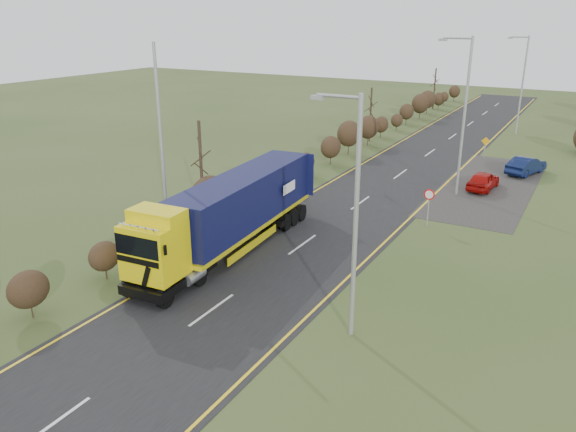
# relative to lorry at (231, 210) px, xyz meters

# --- Properties ---
(ground) EXTENTS (160.00, 160.00, 0.00)m
(ground) POSITION_rel_lorry_xyz_m (2.80, -1.58, -2.21)
(ground) COLOR #34471E
(ground) RESTS_ON ground
(road) EXTENTS (8.00, 120.00, 0.02)m
(road) POSITION_rel_lorry_xyz_m (2.80, 8.42, -2.20)
(road) COLOR black
(road) RESTS_ON ground
(layby) EXTENTS (6.00, 18.00, 0.02)m
(layby) POSITION_rel_lorry_xyz_m (9.30, 18.42, -2.19)
(layby) COLOR #2A2725
(layby) RESTS_ON ground
(lane_markings) EXTENTS (7.52, 116.00, 0.01)m
(lane_markings) POSITION_rel_lorry_xyz_m (2.80, 8.11, -2.18)
(lane_markings) COLOR yellow
(lane_markings) RESTS_ON road
(hedgerow) EXTENTS (2.24, 102.04, 6.05)m
(hedgerow) POSITION_rel_lorry_xyz_m (-3.20, 6.31, -0.59)
(hedgerow) COLOR black
(hedgerow) RESTS_ON ground
(lorry) EXTENTS (3.14, 14.08, 3.89)m
(lorry) POSITION_rel_lorry_xyz_m (0.00, 0.00, 0.00)
(lorry) COLOR black
(lorry) RESTS_ON ground
(car_red_hatchback) EXTENTS (1.84, 3.88, 1.28)m
(car_red_hatchback) POSITION_rel_lorry_xyz_m (9.06, 17.44, -1.57)
(car_red_hatchback) COLOR #A10B08
(car_red_hatchback) RESTS_ON ground
(car_blue_sedan) EXTENTS (2.63, 4.28, 1.33)m
(car_blue_sedan) POSITION_rel_lorry_xyz_m (11.09, 23.14, -1.54)
(car_blue_sedan) COLOR #0A1439
(car_blue_sedan) RESTS_ON ground
(streetlight_near) EXTENTS (1.93, 0.18, 9.10)m
(streetlight_near) POSITION_rel_lorry_xyz_m (8.43, -4.44, 2.81)
(streetlight_near) COLOR #A0A4A5
(streetlight_near) RESTS_ON ground
(streetlight_mid) EXTENTS (2.18, 0.21, 10.28)m
(streetlight_mid) POSITION_rel_lorry_xyz_m (7.60, 15.39, 3.50)
(streetlight_mid) COLOR #A0A4A5
(streetlight_mid) RESTS_ON ground
(streetlight_far) EXTENTS (2.04, 0.19, 9.59)m
(streetlight_far) POSITION_rel_lorry_xyz_m (7.95, 38.92, 3.10)
(streetlight_far) COLOR #A0A4A5
(streetlight_far) RESTS_ON ground
(left_pole) EXTENTS (0.16, 0.16, 10.34)m
(left_pole) POSITION_rel_lorry_xyz_m (-3.32, -1.11, 2.96)
(left_pole) COLOR #A0A4A5
(left_pole) RESTS_ON ground
(speed_sign) EXTENTS (0.62, 0.10, 2.25)m
(speed_sign) POSITION_rel_lorry_xyz_m (7.76, 8.35, -0.64)
(speed_sign) COLOR #A0A4A5
(speed_sign) RESTS_ON ground
(warning_board) EXTENTS (0.70, 0.11, 1.85)m
(warning_board) POSITION_rel_lorry_xyz_m (7.33, 26.70, -1.09)
(warning_board) COLOR #A0A4A5
(warning_board) RESTS_ON ground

